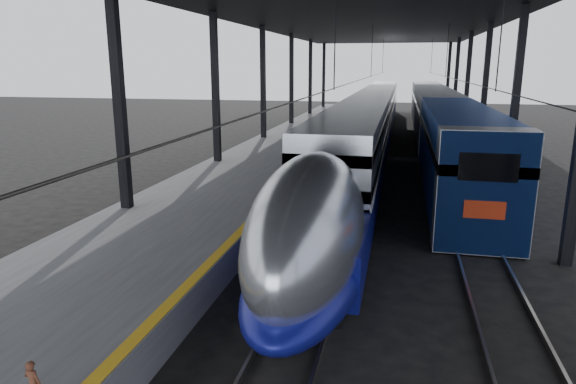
% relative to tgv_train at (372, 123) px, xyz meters
% --- Properties ---
extents(ground, '(160.00, 160.00, 0.00)m').
position_rel_tgv_train_xyz_m(ground, '(-2.00, -28.03, -1.94)').
color(ground, black).
rests_on(ground, ground).
extents(platform, '(6.00, 80.00, 1.00)m').
position_rel_tgv_train_xyz_m(platform, '(-5.50, -8.03, -1.44)').
color(platform, '#4C4C4F').
rests_on(platform, ground).
extents(yellow_strip, '(0.30, 80.00, 0.01)m').
position_rel_tgv_train_xyz_m(yellow_strip, '(-2.70, -8.03, -0.94)').
color(yellow_strip, gold).
rests_on(yellow_strip, platform).
extents(rails, '(6.52, 80.00, 0.16)m').
position_rel_tgv_train_xyz_m(rails, '(2.50, -8.03, -1.86)').
color(rails, slate).
rests_on(rails, ground).
extents(canopy, '(18.00, 75.00, 9.47)m').
position_rel_tgv_train_xyz_m(canopy, '(-0.10, -8.03, 7.17)').
color(canopy, black).
rests_on(canopy, ground).
extents(tgv_train, '(2.90, 65.20, 4.16)m').
position_rel_tgv_train_xyz_m(tgv_train, '(0.00, 0.00, 0.00)').
color(tgv_train, '#AEB0B5').
rests_on(tgv_train, ground).
extents(second_train, '(3.08, 56.05, 4.24)m').
position_rel_tgv_train_xyz_m(second_train, '(5.00, 4.26, 0.21)').
color(second_train, navy).
rests_on(second_train, ground).
extents(child, '(0.31, 0.22, 0.80)m').
position_rel_tgv_train_xyz_m(child, '(-3.20, -34.04, -0.54)').
color(child, '#532B1B').
rests_on(child, platform).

